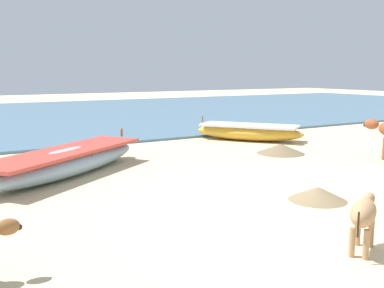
{
  "coord_description": "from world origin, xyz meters",
  "views": [
    {
      "loc": [
        -5.21,
        -5.29,
        2.21
      ],
      "look_at": [
        -0.12,
        3.3,
        0.6
      ],
      "focal_mm": 42.25,
      "sensor_mm": 36.0,
      "label": 1
    }
  ],
  "objects": [
    {
      "name": "ground",
      "position": [
        0.0,
        0.0,
        0.0
      ],
      "size": [
        80.0,
        80.0,
        0.0
      ],
      "primitive_type": "plane",
      "color": "beige"
    },
    {
      "name": "debris_pile_1",
      "position": [
        3.04,
        3.89,
        0.13
      ],
      "size": [
        1.53,
        1.53,
        0.26
      ],
      "primitive_type": "cone",
      "rotation": [
        0.0,
        0.0,
        4.9
      ],
      "color": "#7A6647",
      "rests_on": "ground"
    },
    {
      "name": "calf_far_tan",
      "position": [
        -0.68,
        -1.78,
        0.48
      ],
      "size": [
        0.95,
        0.69,
        0.66
      ],
      "rotation": [
        0.0,
        0.0,
        0.54
      ],
      "color": "tan",
      "rests_on": "ground"
    },
    {
      "name": "fishing_boat_2",
      "position": [
        3.75,
        6.23,
        0.28
      ],
      "size": [
        2.96,
        3.45,
        0.72
      ],
      "rotation": [
        0.0,
        0.0,
        2.21
      ],
      "color": "gold",
      "rests_on": "ground"
    },
    {
      "name": "fishing_boat_4",
      "position": [
        -2.71,
        4.23,
        0.3
      ],
      "size": [
        4.57,
        3.72,
        0.76
      ],
      "rotation": [
        0.0,
        0.0,
        0.62
      ],
      "color": "#8CA5B7",
      "rests_on": "ground"
    },
    {
      "name": "debris_pile_0",
      "position": [
        0.52,
        0.11,
        0.12
      ],
      "size": [
        1.29,
        1.29,
        0.24
      ],
      "primitive_type": "cone",
      "rotation": [
        0.0,
        0.0,
        1.22
      ],
      "color": "#7A6647",
      "rests_on": "ground"
    },
    {
      "name": "sea_water",
      "position": [
        0.0,
        17.53,
        0.04
      ],
      "size": [
        60.0,
        20.0,
        0.08
      ],
      "primitive_type": "cube",
      "color": "slate",
      "rests_on": "ground"
    }
  ]
}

